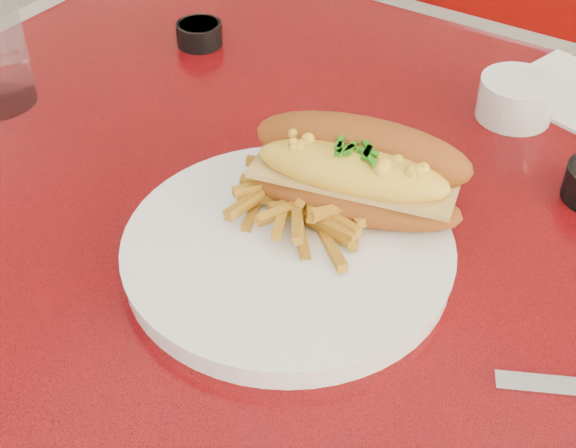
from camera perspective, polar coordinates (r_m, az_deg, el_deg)
The scene contains 8 objects.
diner_table at distance 0.82m, azimuth 7.47°, elevation -8.93°, with size 1.23×0.83×0.77m.
dinner_plate at distance 0.66m, azimuth 0.00°, elevation -1.91°, with size 0.35×0.35×0.02m.
mac_hoagie at distance 0.68m, azimuth 4.82°, elevation 3.74°, with size 0.21×0.13×0.08m.
fries_pile at distance 0.68m, azimuth 1.76°, elevation 2.07°, with size 0.11×0.10×0.03m, color gold, non-canonical shape.
fork at distance 0.72m, azimuth 2.86°, elevation 2.81°, with size 0.08×0.16×0.00m.
gravy_ramekin at distance 0.87m, azimuth 15.92°, elevation 8.66°, with size 0.08×0.08×0.04m.
sauce_cup_left at distance 0.99m, azimuth -6.32°, elevation 13.36°, with size 0.06×0.06×0.03m.
paper_napkin at distance 0.94m, azimuth 19.60°, elevation 8.85°, with size 0.13×0.13×0.00m, color white.
Camera 1 is at (0.21, -0.50, 1.23)m, focal length 50.00 mm.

